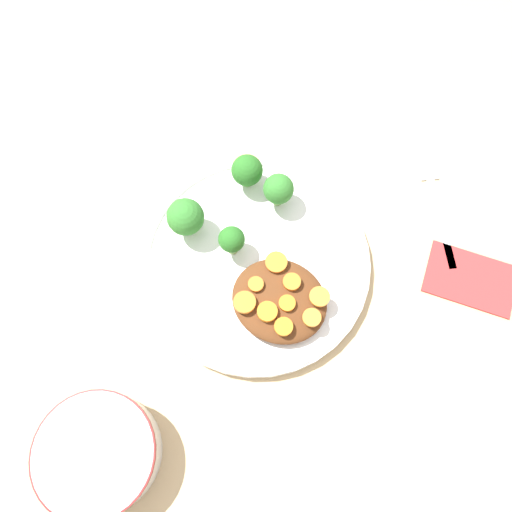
# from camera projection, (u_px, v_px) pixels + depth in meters

# --- Properties ---
(ground_plane) EXTENTS (4.00, 4.00, 0.00)m
(ground_plane) POSITION_uv_depth(u_px,v_px,m) (256.00, 265.00, 0.64)
(ground_plane) COLOR tan
(plate) EXTENTS (0.29, 0.29, 0.02)m
(plate) POSITION_uv_depth(u_px,v_px,m) (256.00, 262.00, 0.63)
(plate) COLOR white
(plate) RESTS_ON ground_plane
(dip_bowl) EXTENTS (0.13, 0.13, 0.05)m
(dip_bowl) POSITION_uv_depth(u_px,v_px,m) (99.00, 453.00, 0.53)
(dip_bowl) COLOR silver
(dip_bowl) RESTS_ON ground_plane
(stew_mound) EXTENTS (0.12, 0.10, 0.02)m
(stew_mound) POSITION_uv_depth(u_px,v_px,m) (279.00, 301.00, 0.59)
(stew_mound) COLOR #5B3319
(stew_mound) RESTS_ON plate
(broccoli_floret_0) EXTENTS (0.05, 0.05, 0.06)m
(broccoli_floret_0) POSITION_uv_depth(u_px,v_px,m) (187.00, 216.00, 0.60)
(broccoli_floret_0) COLOR #759E51
(broccoli_floret_0) RESTS_ON plate
(broccoli_floret_1) EXTENTS (0.04, 0.04, 0.05)m
(broccoli_floret_1) POSITION_uv_depth(u_px,v_px,m) (278.00, 190.00, 0.62)
(broccoli_floret_1) COLOR #759E51
(broccoli_floret_1) RESTS_ON plate
(broccoli_floret_2) EXTENTS (0.04, 0.04, 0.05)m
(broccoli_floret_2) POSITION_uv_depth(u_px,v_px,m) (247.00, 171.00, 0.63)
(broccoli_floret_2) COLOR #7FA85B
(broccoli_floret_2) RESTS_ON plate
(broccoli_floret_3) EXTENTS (0.03, 0.03, 0.05)m
(broccoli_floret_3) POSITION_uv_depth(u_px,v_px,m) (233.00, 239.00, 0.60)
(broccoli_floret_3) COLOR #7FA85B
(broccoli_floret_3) RESTS_ON plate
(carrot_slice_0) EXTENTS (0.02, 0.02, 0.01)m
(carrot_slice_0) POSITION_uv_depth(u_px,v_px,m) (267.00, 312.00, 0.57)
(carrot_slice_0) COLOR orange
(carrot_slice_0) RESTS_ON stew_mound
(carrot_slice_1) EXTENTS (0.02, 0.02, 0.00)m
(carrot_slice_1) POSITION_uv_depth(u_px,v_px,m) (256.00, 284.00, 0.58)
(carrot_slice_1) COLOR orange
(carrot_slice_1) RESTS_ON stew_mound
(carrot_slice_2) EXTENTS (0.02, 0.02, 0.00)m
(carrot_slice_2) POSITION_uv_depth(u_px,v_px,m) (312.00, 318.00, 0.57)
(carrot_slice_2) COLOR orange
(carrot_slice_2) RESTS_ON stew_mound
(carrot_slice_3) EXTENTS (0.02, 0.02, 0.00)m
(carrot_slice_3) POSITION_uv_depth(u_px,v_px,m) (320.00, 297.00, 0.58)
(carrot_slice_3) COLOR orange
(carrot_slice_3) RESTS_ON stew_mound
(carrot_slice_4) EXTENTS (0.03, 0.03, 0.01)m
(carrot_slice_4) POSITION_uv_depth(u_px,v_px,m) (245.00, 302.00, 0.57)
(carrot_slice_4) COLOR orange
(carrot_slice_4) RESTS_ON stew_mound
(carrot_slice_5) EXTENTS (0.03, 0.03, 0.00)m
(carrot_slice_5) POSITION_uv_depth(u_px,v_px,m) (275.00, 265.00, 0.59)
(carrot_slice_5) COLOR orange
(carrot_slice_5) RESTS_ON stew_mound
(carrot_slice_6) EXTENTS (0.02, 0.02, 0.01)m
(carrot_slice_6) POSITION_uv_depth(u_px,v_px,m) (292.00, 282.00, 0.58)
(carrot_slice_6) COLOR orange
(carrot_slice_6) RESTS_ON stew_mound
(carrot_slice_7) EXTENTS (0.02, 0.02, 0.01)m
(carrot_slice_7) POSITION_uv_depth(u_px,v_px,m) (287.00, 303.00, 0.57)
(carrot_slice_7) COLOR orange
(carrot_slice_7) RESTS_ON stew_mound
(carrot_slice_8) EXTENTS (0.02, 0.02, 0.01)m
(carrot_slice_8) POSITION_uv_depth(u_px,v_px,m) (284.00, 327.00, 0.57)
(carrot_slice_8) COLOR orange
(carrot_slice_8) RESTS_ON stew_mound
(fork) EXTENTS (0.11, 0.16, 0.01)m
(fork) POSITION_uv_depth(u_px,v_px,m) (433.00, 191.00, 0.67)
(fork) COLOR silver
(fork) RESTS_ON ground_plane
(napkin) EXTENTS (0.12, 0.08, 0.01)m
(napkin) POSITION_uv_depth(u_px,v_px,m) (471.00, 279.00, 0.63)
(napkin) COLOR #B73333
(napkin) RESTS_ON ground_plane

